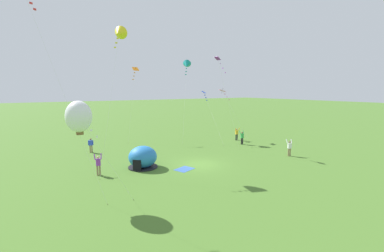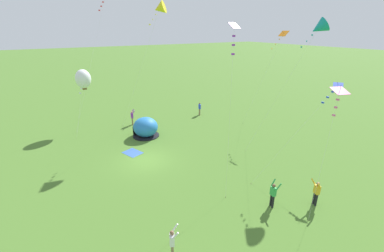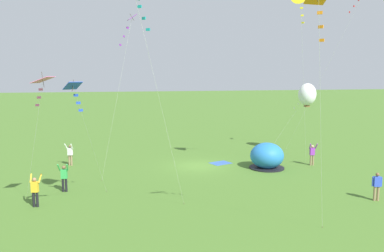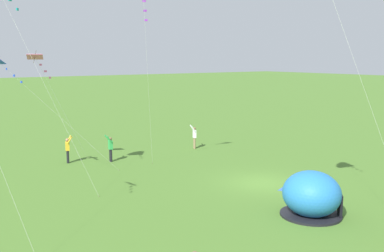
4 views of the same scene
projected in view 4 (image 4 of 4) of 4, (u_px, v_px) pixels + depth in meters
name	position (u px, v px, depth m)	size (l,w,h in m)	color
ground_plane	(263.00, 183.00, 25.98)	(300.00, 300.00, 0.00)	#477028
popup_tent	(312.00, 195.00, 20.50)	(2.81, 2.81, 2.10)	#2672BF
picnic_blanket	(297.00, 190.00, 24.63)	(1.70, 1.30, 0.01)	#3359A5
person_arms_raised	(110.00, 148.00, 31.22)	(0.67, 0.53, 1.89)	black
person_with_toddler	(68.00, 149.00, 30.81)	(0.69, 0.56, 1.89)	black
person_watching_sky	(194.00, 136.00, 35.70)	(0.72, 0.63, 1.89)	#8C7251
kite_purple	(144.00, 1.00, 26.49)	(2.58, 2.17, 11.38)	silver
kite_pink	(37.00, 61.00, 27.93)	(2.48, 4.55, 7.64)	silver
kite_blue	(5.00, 68.00, 25.22)	(1.76, 7.12, 7.28)	silver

